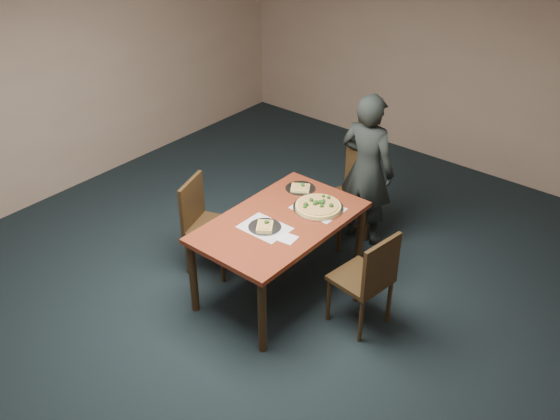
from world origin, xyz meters
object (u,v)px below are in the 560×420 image
Objects in this scene: dining_table at (280,229)px; pizza_pan at (318,206)px; slice_plate_far at (300,188)px; diner at (367,170)px; chair_left at (204,220)px; chair_right at (369,276)px; slice_plate_near at (265,226)px; chair_far at (350,192)px.

dining_table is 3.36× the size of pizza_pan.
slice_plate_far is (-0.33, 0.17, -0.01)m from pizza_pan.
diner reaches higher than dining_table.
chair_right is at bearing -100.55° from chair_left.
chair_right is at bearing 16.45° from slice_plate_near.
dining_table is at bearing -111.10° from pizza_pan.
dining_table is at bearing -70.08° from slice_plate_far.
chair_far is 0.58× the size of diner.
chair_right is 1.17m from slice_plate_far.
slice_plate_far is (0.59, 0.70, 0.25)m from chair_left.
pizza_pan reaches higher than slice_plate_far.
slice_plate_far is (-0.30, -0.66, -0.02)m from diner.
diner is 0.84m from pizza_pan.
slice_plate_near is at bearing -96.74° from dining_table.
slice_plate_far is at bearing -88.15° from chair_far.
pizza_pan is at bearing 89.09° from diner.
dining_table is 0.57m from slice_plate_far.
chair_far and chair_right have the same top height.
chair_right is at bearing -20.76° from pizza_pan.
pizza_pan is at bearing -79.43° from chair_left.
chair_right is 0.95m from slice_plate_near.
dining_table is 1.65× the size of chair_right.
slice_plate_near reaches higher than slice_plate_far.
chair_left is 3.25× the size of slice_plate_far.
chair_far is at bearing 102.13° from pizza_pan.
diner is 0.73m from slice_plate_far.
chair_right is 3.25× the size of slice_plate_near.
slice_plate_far is (-0.19, 0.53, 0.10)m from dining_table.
pizza_pan reaches higher than dining_table.
slice_plate_near reaches higher than dining_table.
chair_left reaches higher than dining_table.
diner reaches higher than chair_right.
chair_right reaches higher than pizza_pan.
chair_far is 0.30m from diner.
pizza_pan is at bearing 68.90° from dining_table.
dining_table is at bearing -71.23° from chair_far.
dining_table is 5.36× the size of slice_plate_far.
pizza_pan reaches higher than slice_plate_near.
slice_plate_near is 0.73m from slice_plate_far.
chair_right is at bearing -22.91° from slice_plate_far.
chair_far is 0.67m from slice_plate_far.
slice_plate_near is at bearing 81.58° from diner.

